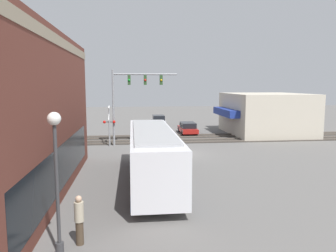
% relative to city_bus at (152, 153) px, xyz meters
% --- Properties ---
extents(ground_plane, '(120.00, 120.00, 0.00)m').
position_rel_city_bus_xyz_m(ground_plane, '(7.66, -2.80, -1.76)').
color(ground_plane, '#605E5B').
extents(shop_building, '(10.15, 9.72, 4.75)m').
position_rel_city_bus_xyz_m(shop_building, '(17.97, -14.51, 0.62)').
color(shop_building, beige).
rests_on(shop_building, ground).
extents(city_bus, '(12.20, 2.59, 3.18)m').
position_rel_city_bus_xyz_m(city_bus, '(0.00, 0.00, 0.00)').
color(city_bus, silver).
rests_on(city_bus, ground).
extents(traffic_signal_gantry, '(0.42, 6.13, 7.16)m').
position_rel_city_bus_xyz_m(traffic_signal_gantry, '(12.06, 1.13, 3.47)').
color(traffic_signal_gantry, gray).
rests_on(traffic_signal_gantry, ground).
extents(crossing_signal, '(1.41, 1.18, 3.81)m').
position_rel_city_bus_xyz_m(crossing_signal, '(11.87, 3.29, 0.53)').
color(crossing_signal, gray).
rests_on(crossing_signal, ground).
extents(streetlamp, '(0.44, 0.44, 4.92)m').
position_rel_city_bus_xyz_m(streetlamp, '(-8.30, 3.66, 1.18)').
color(streetlamp, '#38383A').
rests_on(streetlamp, ground).
extents(rail_track_near, '(2.60, 60.00, 0.15)m').
position_rel_city_bus_xyz_m(rail_track_near, '(13.66, -2.80, -1.73)').
color(rail_track_near, '#332D28').
rests_on(rail_track_near, ground).
extents(rail_track_far, '(2.60, 60.00, 0.15)m').
position_rel_city_bus_xyz_m(rail_track_far, '(16.86, -2.80, -1.73)').
color(rail_track_far, '#332D28').
rests_on(rail_track_far, ground).
extents(parked_car_red, '(4.56, 1.82, 1.36)m').
position_rel_city_bus_xyz_m(parked_car_red, '(18.86, -5.40, -1.12)').
color(parked_car_red, '#B21E19').
rests_on(parked_car_red, ground).
extents(parked_car_silver, '(4.30, 1.82, 1.46)m').
position_rel_city_bus_xyz_m(parked_car_silver, '(27.19, -2.60, -1.08)').
color(parked_car_silver, '#B7B7BC').
rests_on(parked_car_silver, ground).
extents(pedestrian_near_bus, '(0.34, 0.34, 1.71)m').
position_rel_city_bus_xyz_m(pedestrian_near_bus, '(1.01, -1.85, -0.89)').
color(pedestrian_near_bus, '#473828').
rests_on(pedestrian_near_bus, ground).
extents(pedestrian_by_lamp, '(0.34, 0.34, 1.84)m').
position_rel_city_bus_xyz_m(pedestrian_by_lamp, '(-7.51, 3.12, -0.81)').
color(pedestrian_by_lamp, '#473828').
rests_on(pedestrian_by_lamp, ground).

